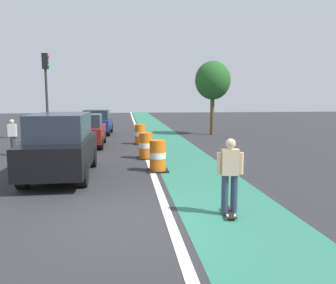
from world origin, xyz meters
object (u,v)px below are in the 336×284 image
Objects in this scene: skateboarder_on_lane at (230,174)px; traffic_barrel_front at (158,156)px; parked_suv_nearest at (61,145)px; traffic_barrel_back at (140,134)px; pedestrian_crossing at (36,128)px; pedestrian_waiting at (13,136)px; parked_sedan_second at (86,131)px; street_tree_sidewalk at (213,81)px; parked_sedan_third at (97,122)px; traffic_light_corner at (46,81)px; traffic_barrel_mid at (146,146)px.

traffic_barrel_front is (-1.13, 4.59, -0.38)m from skateboarder_on_lane.
skateboarder_on_lane is at bearing -44.68° from parked_suv_nearest.
pedestrian_crossing reaches higher than traffic_barrel_back.
pedestrian_waiting reaches higher than traffic_barrel_front.
parked_sedan_second is at bearing 116.45° from traffic_barrel_front.
street_tree_sidewalk is (4.83, 11.19, 3.14)m from traffic_barrel_front.
traffic_light_corner is (-2.65, -2.88, 2.67)m from parked_sedan_third.
traffic_barrel_front is 7.16m from pedestrian_waiting.
skateboarder_on_lane is 11.64m from traffic_barrel_back.
traffic_barrel_front is 1.00× the size of traffic_barrel_back.
parked_sedan_second is 4.81m from traffic_barrel_mid.
parked_sedan_second is 2.93m from traffic_barrel_back.
traffic_barrel_front is 1.00× the size of traffic_barrel_mid.
pedestrian_crossing is 4.17m from pedestrian_waiting.
pedestrian_crossing is (-7.20, 12.66, -0.05)m from skateboarder_on_lane.
traffic_light_corner reaches higher than traffic_barrel_back.
traffic_barrel_mid is 9.26m from traffic_light_corner.
pedestrian_waiting is (-2.85, 4.26, -0.17)m from parked_suv_nearest.
street_tree_sidewalk reaches higher than parked_sedan_second.
traffic_barrel_back is at bearing 97.10° from skateboarder_on_lane.
parked_sedan_second is 0.82× the size of street_tree_sidewalk.
pedestrian_waiting is 13.35m from street_tree_sidewalk.
street_tree_sidewalk is (10.83, 7.29, 2.80)m from pedestrian_waiting.
traffic_barrel_front is at bearing -33.06° from pedestrian_waiting.
traffic_light_corner is at bearing 155.51° from traffic_barrel_back.
traffic_barrel_mid is at bearing 44.87° from parked_suv_nearest.
skateboarder_on_lane is at bearing -78.92° from traffic_barrel_mid.
traffic_light_corner is at bearing 73.90° from pedestrian_crossing.
skateboarder_on_lane is 0.41× the size of parked_sedan_third.
parked_suv_nearest reaches higher than parked_sedan_third.
traffic_barrel_back is at bearing 68.76° from parked_suv_nearest.
skateboarder_on_lane is 6.02m from parked_suv_nearest.
pedestrian_crossing and pedestrian_waiting have the same top height.
parked_sedan_third is at bearing 54.20° from pedestrian_crossing.
parked_sedan_third reaches higher than skateboarder_on_lane.
street_tree_sidewalk is at bearing 9.64° from traffic_light_corner.
traffic_barrel_mid is at bearing -52.92° from parked_sedan_second.
traffic_barrel_front is 0.68× the size of pedestrian_waiting.
parked_sedan_second is 3.77× the size of traffic_barrel_front.
parked_sedan_third is at bearing 172.08° from street_tree_sidewalk.
parked_sedan_third is 0.83× the size of street_tree_sidewalk.
skateboarder_on_lane is at bearing -60.36° from pedestrian_crossing.
parked_sedan_second reaches higher than pedestrian_crossing.
traffic_barrel_back is at bearing 90.60° from traffic_barrel_mid.
traffic_barrel_front and traffic_barrel_back have the same top height.
parked_sedan_third is (0.12, 5.94, 0.00)m from parked_sedan_second.
skateboarder_on_lane is 0.33× the size of traffic_light_corner.
parked_sedan_third is 5.99m from traffic_barrel_back.
parked_sedan_third is 12.66m from traffic_barrel_front.
pedestrian_crossing is at bearing 149.40° from parked_sedan_second.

